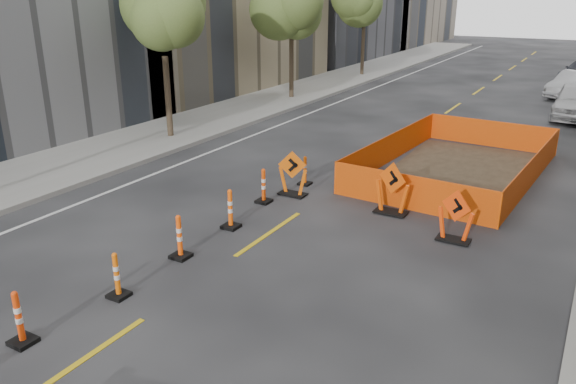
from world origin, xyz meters
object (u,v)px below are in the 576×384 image
Objects in this scene: channelizer_6 at (264,186)px; chevron_sign_right at (456,216)px; channelizer_7 at (305,171)px; parked_car_mid at (574,85)px; channelizer_2 at (19,318)px; channelizer_4 at (179,237)px; channelizer_3 at (117,275)px; channelizer_5 at (230,209)px; chevron_sign_center at (392,188)px; parked_car_near at (576,101)px; chevron_sign_left at (293,173)px.

channelizer_6 is 0.77× the size of chevron_sign_right.
channelizer_7 is 0.21× the size of parked_car_mid.
channelizer_2 is 0.98× the size of channelizer_4.
channelizer_3 reaches higher than channelizer_7.
channelizer_7 is (0.05, 3.91, -0.06)m from channelizer_5.
channelizer_7 is 3.32m from chevron_sign_center.
channelizer_6 is at bearing 90.01° from channelizer_2.
parked_car_near reaches higher than parked_car_mid.
channelizer_2 is 1.00× the size of channelizer_6.
chevron_sign_center reaches higher than channelizer_3.
channelizer_2 is 0.75× the size of chevron_sign_left.
chevron_sign_right is at bearing -75.33° from parked_car_mid.
channelizer_2 is at bearing -89.99° from channelizer_6.
channelizer_3 is at bearing -87.27° from channelizer_6.
chevron_sign_right is at bearing 37.62° from channelizer_4.
chevron_sign_left is at bearing 65.74° from channelizer_6.
chevron_sign_right is at bearing 21.42° from channelizer_5.
chevron_sign_right is 0.27× the size of parked_car_near.
channelizer_2 is at bearing -84.73° from parked_car_mid.
chevron_sign_right is (4.96, -0.87, -0.02)m from chevron_sign_left.
parked_car_near is at bearing 107.46° from chevron_sign_right.
channelizer_3 is 0.20× the size of parked_car_near.
channelizer_2 is 9.78m from channelizer_7.
channelizer_2 is 5.87m from channelizer_5.
channelizer_2 is 0.98× the size of channelizer_5.
parked_car_near reaches higher than chevron_sign_left.
channelizer_5 is at bearing -83.21° from channelizer_6.
parked_car_mid is (6.08, 26.39, 0.20)m from channelizer_4.
parked_car_near reaches higher than channelizer_2.
channelizer_6 is (-0.23, 1.96, -0.01)m from channelizer_5.
channelizer_4 is 4.86m from chevron_sign_left.
channelizer_2 is 1.11× the size of channelizer_7.
parked_car_mid is at bearing 93.29° from parked_car_near.
channelizer_2 is 0.77× the size of chevron_sign_right.
channelizer_4 is at bearing -85.96° from parked_car_mid.
channelizer_5 reaches higher than channelizer_3.
chevron_sign_right is (5.38, 0.06, 0.15)m from channelizer_6.
parked_car_near reaches higher than channelizer_7.
parked_car_near is (6.81, 16.77, 0.32)m from channelizer_6.
channelizer_5 is 3.91m from channelizer_7.
channelizer_5 is 5.53m from chevron_sign_right.
chevron_sign_center is 16.12m from parked_car_near.
channelizer_5 is (0.23, 5.87, 0.01)m from channelizer_2.
chevron_sign_center is at bearing 176.36° from chevron_sign_right.
chevron_sign_center is (3.17, -0.95, 0.27)m from channelizer_7.
channelizer_6 is 0.75× the size of chevron_sign_left.
channelizer_4 is at bearing 86.78° from channelizer_2.
channelizer_6 reaches higher than channelizer_3.
channelizer_3 is at bearing -94.05° from chevron_sign_center.
channelizer_3 is 0.73× the size of chevron_sign_right.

